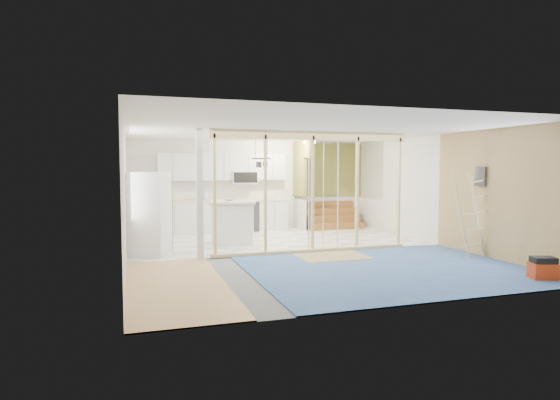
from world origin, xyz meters
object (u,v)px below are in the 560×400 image
object	(u,v)px
fridge	(149,214)
toolbox	(543,269)
ladder	(471,214)
island	(234,223)

from	to	relation	value
fridge	toolbox	xyz separation A→B (m)	(6.05, -4.07, -0.69)
ladder	island	bearing A→B (deg)	162.34
toolbox	ladder	size ratio (longest dim) A/B	0.27
island	ladder	xyz separation A→B (m)	(4.21, -3.14, 0.37)
fridge	island	bearing A→B (deg)	49.34
fridge	toolbox	bearing A→B (deg)	-10.68
fridge	island	world-z (taller)	fridge
island	ladder	distance (m)	5.27
fridge	toolbox	distance (m)	7.32
island	fridge	bearing A→B (deg)	-138.84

